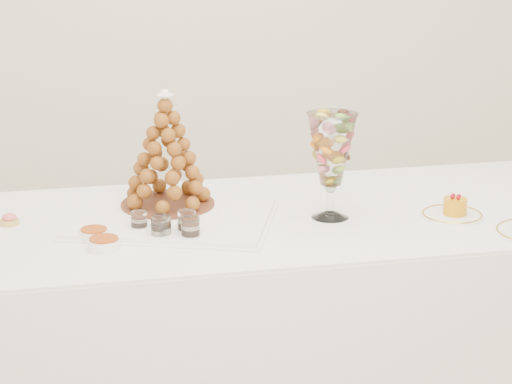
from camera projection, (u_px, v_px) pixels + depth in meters
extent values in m
cube|color=white|center=(277.00, 337.00, 3.29)|extent=(2.24, 1.02, 0.82)
cube|color=white|center=(278.00, 217.00, 3.16)|extent=(2.23, 1.01, 0.01)
cube|color=white|center=(172.00, 218.00, 3.10)|extent=(0.70, 0.60, 0.02)
cylinder|color=white|center=(330.00, 214.00, 3.14)|extent=(0.12, 0.12, 0.02)
cylinder|color=white|center=(330.00, 199.00, 3.13)|extent=(0.02, 0.02, 0.08)
sphere|color=white|center=(331.00, 187.00, 3.11)|extent=(0.04, 0.04, 0.04)
cylinder|color=white|center=(452.00, 215.00, 3.15)|extent=(0.19, 0.19, 0.01)
cylinder|color=tan|center=(10.00, 222.00, 3.07)|extent=(0.06, 0.06, 0.02)
ellipsoid|color=#DC5A61|center=(9.00, 217.00, 3.07)|extent=(0.04, 0.04, 0.03)
cylinder|color=white|center=(139.00, 222.00, 3.00)|extent=(0.06, 0.06, 0.07)
cylinder|color=white|center=(162.00, 228.00, 2.93)|extent=(0.06, 0.06, 0.07)
cylinder|color=white|center=(187.00, 223.00, 2.97)|extent=(0.07, 0.07, 0.08)
cylinder|color=white|center=(159.00, 230.00, 2.93)|extent=(0.06, 0.06, 0.07)
cylinder|color=white|center=(191.00, 229.00, 2.92)|extent=(0.07, 0.07, 0.07)
cylinder|color=white|center=(94.00, 234.00, 2.95)|extent=(0.09, 0.09, 0.03)
cylinder|color=white|center=(104.00, 244.00, 2.87)|extent=(0.10, 0.10, 0.03)
cylinder|color=#612E19|center=(168.00, 204.00, 3.20)|extent=(0.30, 0.30, 0.01)
cone|color=brown|center=(166.00, 149.00, 3.14)|extent=(0.28, 0.28, 0.36)
sphere|color=white|center=(165.00, 96.00, 3.09)|extent=(0.04, 0.04, 0.04)
cylinder|color=orange|center=(455.00, 206.00, 3.14)|extent=(0.07, 0.07, 0.05)
sphere|color=#990514|center=(459.00, 196.00, 3.13)|extent=(0.01, 0.01, 0.01)
sphere|color=#990514|center=(453.00, 195.00, 3.14)|extent=(0.01, 0.01, 0.01)
sphere|color=#990514|center=(452.00, 197.00, 3.12)|extent=(0.01, 0.01, 0.01)
sphere|color=#990514|center=(458.00, 198.00, 3.12)|extent=(0.01, 0.01, 0.01)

